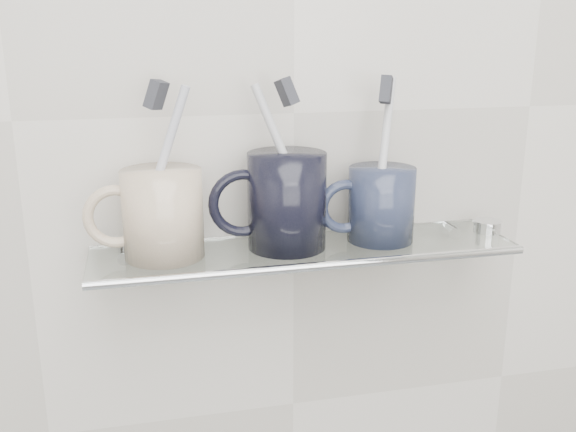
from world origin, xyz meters
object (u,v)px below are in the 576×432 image
object	(u,v)px
shelf_glass	(306,250)
mug_right	(381,204)
mug_center	(287,201)
mug_left	(163,214)

from	to	relation	value
shelf_glass	mug_right	size ratio (longest dim) A/B	5.56
mug_center	mug_right	distance (m)	0.12
shelf_glass	mug_left	size ratio (longest dim) A/B	5.01
shelf_glass	mug_left	xyz separation A→B (m)	(-0.16, 0.00, 0.05)
mug_center	mug_right	xyz separation A→B (m)	(0.12, 0.00, -0.01)
shelf_glass	mug_left	bearing A→B (deg)	178.25
mug_left	mug_right	world-z (taller)	mug_left
mug_left	mug_right	bearing A→B (deg)	-13.13
mug_center	mug_right	size ratio (longest dim) A/B	1.25
shelf_glass	mug_right	bearing A→B (deg)	3.02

